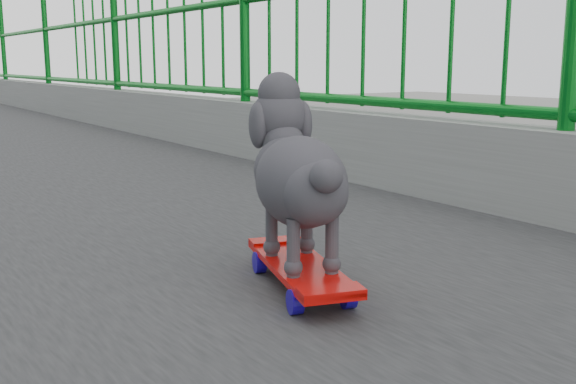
{
  "coord_description": "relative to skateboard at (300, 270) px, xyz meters",
  "views": [
    {
      "loc": [
        -0.55,
        0.72,
        7.51
      ],
      "look_at": [
        0.31,
        1.98,
        7.22
      ],
      "focal_mm": 42.0,
      "sensor_mm": 36.0,
      "label": 1
    }
  ],
  "objects": [
    {
      "name": "skateboard",
      "position": [
        0.0,
        0.0,
        0.0
      ],
      "size": [
        0.26,
        0.48,
        0.06
      ],
      "rotation": [
        0.0,
        0.0,
        -0.3
      ],
      "color": "#EF0C08",
      "rests_on": "footbridge"
    },
    {
      "name": "poodle",
      "position": [
        0.01,
        0.02,
        0.22
      ],
      "size": [
        0.28,
        0.45,
        0.39
      ],
      "rotation": [
        0.0,
        0.0,
        -0.3
      ],
      "color": "#2E2C31",
      "rests_on": "skateboard"
    }
  ]
}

